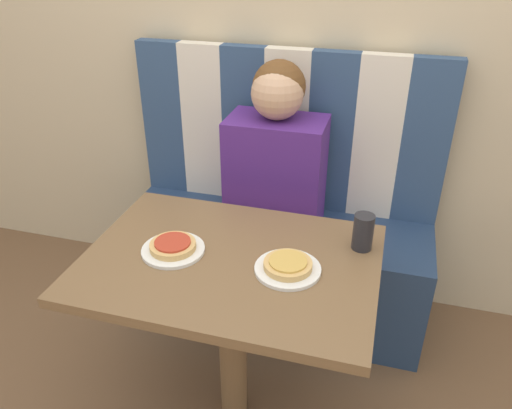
% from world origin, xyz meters
% --- Properties ---
extents(ground_plane, '(12.00, 12.00, 0.00)m').
position_xyz_m(ground_plane, '(0.00, 0.00, 0.00)').
color(ground_plane, brown).
extents(wall_back, '(7.00, 0.05, 2.60)m').
position_xyz_m(wall_back, '(0.00, 0.90, 1.30)').
color(wall_back, '#C6B28E').
rests_on(wall_back, ground_plane).
extents(booth_seat, '(1.38, 0.46, 0.50)m').
position_xyz_m(booth_seat, '(0.00, 0.61, 0.25)').
color(booth_seat, navy).
rests_on(booth_seat, ground_plane).
extents(booth_backrest, '(1.38, 0.06, 0.72)m').
position_xyz_m(booth_backrest, '(0.00, 0.81, 0.86)').
color(booth_backrest, navy).
rests_on(booth_backrest, booth_seat).
extents(dining_table, '(0.95, 0.68, 0.72)m').
position_xyz_m(dining_table, '(0.00, 0.00, 0.62)').
color(dining_table, brown).
rests_on(dining_table, ground_plane).
extents(person, '(0.40, 0.26, 0.71)m').
position_xyz_m(person, '(0.00, 0.62, 0.84)').
color(person, '#4C237A').
rests_on(person, booth_seat).
extents(plate_left, '(0.21, 0.21, 0.01)m').
position_xyz_m(plate_left, '(-0.19, -0.01, 0.73)').
color(plate_left, white).
rests_on(plate_left, dining_table).
extents(plate_right, '(0.21, 0.21, 0.01)m').
position_xyz_m(plate_right, '(0.19, -0.01, 0.73)').
color(plate_right, white).
rests_on(plate_right, dining_table).
extents(pizza_left, '(0.15, 0.15, 0.03)m').
position_xyz_m(pizza_left, '(-0.19, -0.01, 0.74)').
color(pizza_left, tan).
rests_on(pizza_left, plate_left).
extents(pizza_right, '(0.15, 0.15, 0.03)m').
position_xyz_m(pizza_right, '(0.19, -0.01, 0.74)').
color(pizza_right, tan).
rests_on(pizza_right, plate_right).
extents(drinking_cup, '(0.07, 0.07, 0.12)m').
position_xyz_m(drinking_cup, '(0.40, 0.18, 0.78)').
color(drinking_cup, '#232328').
rests_on(drinking_cup, dining_table).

